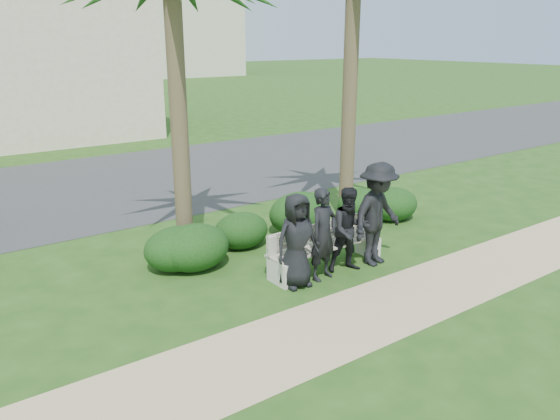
# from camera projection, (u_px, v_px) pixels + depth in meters

# --- Properties ---
(ground) EXTENTS (160.00, 160.00, 0.00)m
(ground) POSITION_uv_depth(u_px,v_px,m) (334.00, 262.00, 10.07)
(ground) COLOR #1F4513
(ground) RESTS_ON ground
(footpath) EXTENTS (30.00, 1.60, 0.01)m
(footpath) POSITION_uv_depth(u_px,v_px,m) (408.00, 298.00, 8.68)
(footpath) COLOR tan
(footpath) RESTS_ON ground
(asphalt_street) EXTENTS (160.00, 8.00, 0.01)m
(asphalt_street) POSITION_uv_depth(u_px,v_px,m) (158.00, 177.00, 16.28)
(asphalt_street) COLOR #2D2D30
(asphalt_street) RESTS_ON ground
(stucco_bldg_right) EXTENTS (8.40, 8.40, 7.30)m
(stucco_bldg_right) POSITION_uv_depth(u_px,v_px,m) (30.00, 46.00, 22.38)
(stucco_bldg_right) COLOR beige
(stucco_bldg_right) RESTS_ON ground
(park_bench) EXTENTS (2.25, 0.55, 0.79)m
(park_bench) POSITION_uv_depth(u_px,v_px,m) (325.00, 250.00, 9.70)
(park_bench) COLOR #AFA393
(park_bench) RESTS_ON ground
(man_a) EXTENTS (0.81, 0.56, 1.59)m
(man_a) POSITION_uv_depth(u_px,v_px,m) (297.00, 241.00, 8.89)
(man_a) COLOR black
(man_a) RESTS_ON ground
(man_b) EXTENTS (0.64, 0.48, 1.59)m
(man_b) POSITION_uv_depth(u_px,v_px,m) (324.00, 234.00, 9.17)
(man_b) COLOR black
(man_b) RESTS_ON ground
(man_c) EXTENTS (0.88, 0.78, 1.52)m
(man_c) POSITION_uv_depth(u_px,v_px,m) (350.00, 230.00, 9.50)
(man_c) COLOR black
(man_c) RESTS_ON ground
(man_d) EXTENTS (1.33, 0.90, 1.89)m
(man_d) POSITION_uv_depth(u_px,v_px,m) (377.00, 214.00, 9.74)
(man_d) COLOR black
(man_d) RESTS_ON ground
(hedge_a) EXTENTS (1.22, 1.01, 0.80)m
(hedge_a) POSITION_uv_depth(u_px,v_px,m) (178.00, 247.00, 9.69)
(hedge_a) COLOR #0F340E
(hedge_a) RESTS_ON ground
(hedge_b) EXTENTS (1.28, 1.06, 0.84)m
(hedge_b) POSITION_uv_depth(u_px,v_px,m) (194.00, 246.00, 9.69)
(hedge_b) COLOR #0F340E
(hedge_b) RESTS_ON ground
(hedge_c) EXTENTS (1.10, 0.91, 0.72)m
(hedge_c) POSITION_uv_depth(u_px,v_px,m) (241.00, 229.00, 10.72)
(hedge_c) COLOR #0F340E
(hedge_c) RESTS_ON ground
(hedge_d) EXTENTS (1.39, 1.15, 0.91)m
(hedge_d) POSITION_uv_depth(u_px,v_px,m) (300.00, 212.00, 11.48)
(hedge_d) COLOR #0F340E
(hedge_d) RESTS_ON ground
(hedge_e) EXTENTS (1.08, 0.90, 0.71)m
(hedge_e) POSITION_uv_depth(u_px,v_px,m) (359.00, 203.00, 12.46)
(hedge_e) COLOR #0F340E
(hedge_e) RESTS_ON ground
(hedge_f) EXTENTS (1.16, 0.96, 0.76)m
(hedge_f) POSITION_uv_depth(u_px,v_px,m) (394.00, 203.00, 12.36)
(hedge_f) COLOR #0F340E
(hedge_f) RESTS_ON ground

